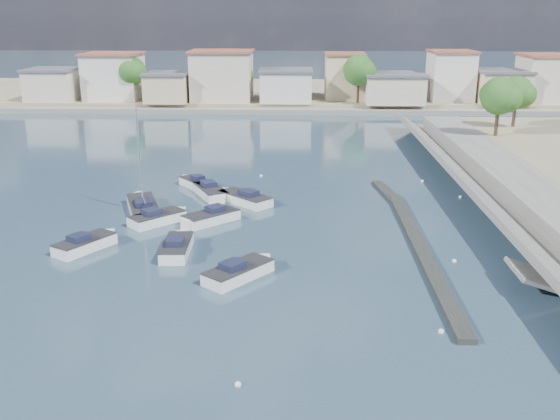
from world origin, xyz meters
The scene contains 16 objects.
ground centered at (0.00, 40.00, 0.00)m, with size 400.00×400.00×0.00m, color #284151.
breakwater centered at (6.90, 12.69, 0.17)m, with size 2.00×31.02×0.35m.
far_shore_land centered at (0.00, 92.00, 0.70)m, with size 160.00×40.00×1.40m, color gray.
far_shore_quay centered at (0.00, 71.00, 0.40)m, with size 160.00×2.50×0.80m, color slate.
far_town centered at (10.71, 76.92, 4.93)m, with size 113.01×12.80×8.35m.
shore_trees centered at (8.34, 68.11, 6.22)m, with size 74.56×38.32×7.92m.
motorboat_a centered at (-10.03, 9.22, 0.38)m, with size 1.97×5.12×1.48m.
motorboat_b centered at (-12.62, 15.47, 0.38)m, with size 4.40×4.40×1.48m.
motorboat_c centered at (-6.53, 21.15, 0.38)m, with size 5.16×5.01×1.48m.
motorboat_d centered at (-8.76, 15.54, 0.38)m, with size 4.61×4.51×1.48m.
motorboat_e centered at (-16.50, 9.63, 0.38)m, with size 3.88×4.70×1.48m.
motorboat_f centered at (-11.56, 26.03, 0.38)m, with size 3.67×3.97×1.48m.
motorboat_g centered at (-9.54, 22.82, 0.38)m, with size 3.92×5.36×1.48m.
motorboat_h centered at (-5.18, 5.08, 0.38)m, with size 4.46×4.87×1.48m.
sailboat centered at (-14.71, 18.39, 0.41)m, with size 4.25×7.11×9.00m.
mooring_buoys centered at (4.78, 13.61, 0.05)m, with size 18.80×37.50×0.32m.
Camera 1 is at (-1.53, -31.11, 16.07)m, focal length 40.00 mm.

